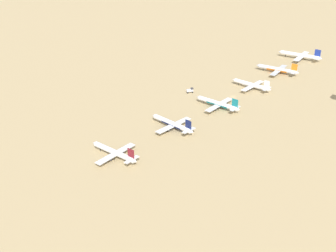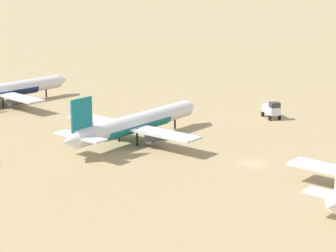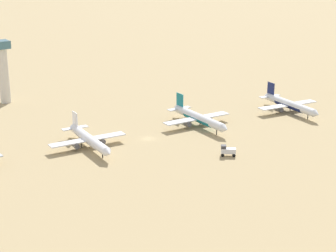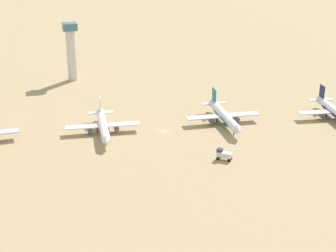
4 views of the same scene
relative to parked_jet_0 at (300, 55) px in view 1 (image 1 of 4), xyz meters
The scene contains 8 objects.
ground_plane 121.53m from the parked_jet_0, 86.29° to the left, with size 1800.00×1800.00×0.00m, color tan.
parked_jet_0 is the anchor object (origin of this frame).
parked_jet_1 50.77m from the parked_jet_0, 87.81° to the left, with size 39.48×32.06×11.39m.
parked_jet_2 98.04m from the parked_jet_0, 87.70° to the left, with size 35.95×29.26×10.36m.
parked_jet_3 146.85m from the parked_jet_0, 87.34° to the left, with size 37.68×30.61×10.86m.
parked_jet_4 193.18m from the parked_jet_0, 85.76° to the left, with size 37.04×30.24×10.69m.
parked_jet_5 242.65m from the parked_jet_0, 85.27° to the left, with size 35.75×29.02×10.32m.
service_truck 139.56m from the parked_jet_0, 73.59° to the left, with size 5.25×5.59×3.90m.
Camera 1 is at (-133.64, 267.40, 124.44)m, focal length 44.19 mm.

